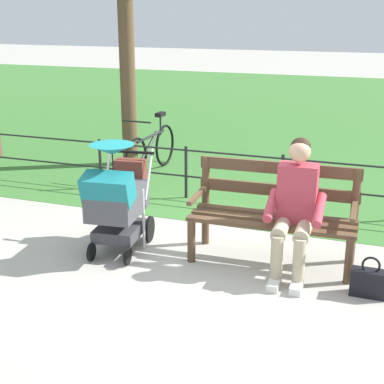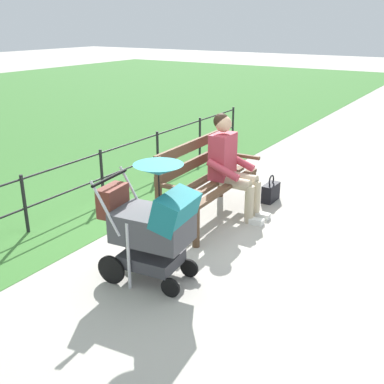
{
  "view_description": "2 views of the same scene",
  "coord_description": "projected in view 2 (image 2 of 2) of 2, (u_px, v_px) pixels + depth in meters",
  "views": [
    {
      "loc": [
        -1.84,
        5.0,
        2.38
      ],
      "look_at": [
        -0.03,
        -0.0,
        0.65
      ],
      "focal_mm": 52.38,
      "sensor_mm": 36.0,
      "label": 1
    },
    {
      "loc": [
        3.7,
        2.59,
        2.3
      ],
      "look_at": [
        -0.01,
        0.24,
        0.67
      ],
      "focal_mm": 43.09,
      "sensor_mm": 36.0,
      "label": 2
    }
  ],
  "objects": [
    {
      "name": "stroller",
      "position": [
        153.0,
        222.0,
        4.16
      ],
      "size": [
        0.59,
        0.93,
        1.15
      ],
      "color": "black",
      "rests_on": "ground"
    },
    {
      "name": "person_on_bench",
      "position": [
        230.0,
        163.0,
        5.6
      ],
      "size": [
        0.54,
        0.74,
        1.28
      ],
      "color": "tan",
      "rests_on": "ground"
    },
    {
      "name": "handbag",
      "position": [
        271.0,
        192.0,
        6.23
      ],
      "size": [
        0.32,
        0.14,
        0.37
      ],
      "color": "black",
      "rests_on": "ground"
    },
    {
      "name": "park_fence",
      "position": [
        95.0,
        172.0,
        6.09
      ],
      "size": [
        8.88,
        0.04,
        0.7
      ],
      "color": "black",
      "rests_on": "ground"
    },
    {
      "name": "park_bench",
      "position": [
        205.0,
        177.0,
        5.57
      ],
      "size": [
        1.62,
        0.65,
        0.96
      ],
      "color": "brown",
      "rests_on": "ground"
    },
    {
      "name": "ground_plane",
      "position": [
        173.0,
        245.0,
        5.03
      ],
      "size": [
        60.0,
        60.0,
        0.0
      ],
      "primitive_type": "plane",
      "color": "#ADA89E"
    }
  ]
}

